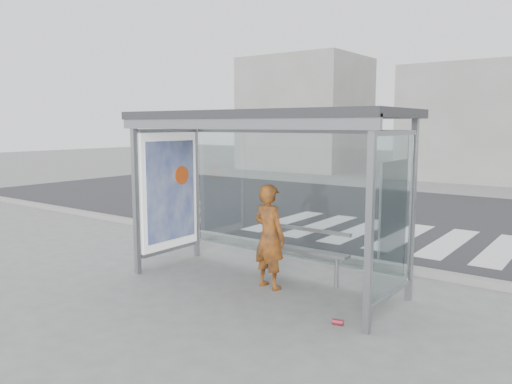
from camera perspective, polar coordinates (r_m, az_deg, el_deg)
ground at (r=7.69m, az=0.71°, el=-10.65°), size 80.00×80.00×0.00m
road at (r=13.82m, az=17.90°, el=-2.75°), size 30.00×10.00×0.01m
curb at (r=9.26m, az=7.82°, el=-7.14°), size 30.00×0.18×0.12m
crosswalk at (r=11.34m, az=16.26°, el=-4.92°), size 6.55×3.00×0.00m
bus_shelter at (r=7.58m, az=-1.28°, el=4.40°), size 4.25×1.65×2.62m
building_left at (r=27.86m, az=5.65°, el=8.85°), size 6.00×5.00×6.00m
building_center at (r=24.30m, az=26.51°, el=7.08°), size 8.00×5.00×5.00m
person at (r=7.40m, az=1.53°, el=-5.10°), size 0.62×0.46×1.56m
bench at (r=7.84m, az=5.17°, el=-6.51°), size 1.61×0.21×0.83m
soda_can at (r=6.34m, az=9.34°, el=-14.47°), size 0.14×0.10×0.07m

